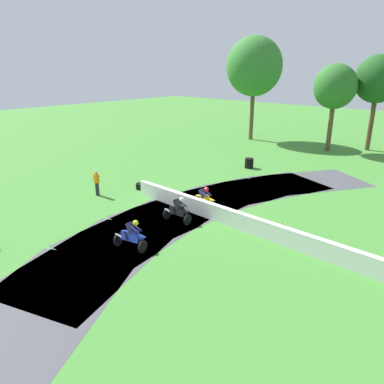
# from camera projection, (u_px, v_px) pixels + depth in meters

# --- Properties ---
(ground_plane) EXTENTS (120.00, 120.00, 0.00)m
(ground_plane) POSITION_uv_depth(u_px,v_px,m) (185.00, 209.00, 21.30)
(ground_plane) COLOR #428433
(track_asphalt) EXTENTS (9.73, 29.06, 0.01)m
(track_asphalt) POSITION_uv_depth(u_px,v_px,m) (200.00, 215.00, 20.50)
(track_asphalt) COLOR #47474C
(track_asphalt) RESTS_ON ground
(safety_barrier) EXTENTS (17.82, 0.82, 0.90)m
(safety_barrier) POSITION_uv_depth(u_px,v_px,m) (258.00, 227.00, 17.85)
(safety_barrier) COLOR white
(safety_barrier) RESTS_ON ground
(motorcycle_lead_yellow) EXTENTS (1.68, 0.72, 1.42)m
(motorcycle_lead_yellow) POSITION_uv_depth(u_px,v_px,m) (205.00, 199.00, 20.96)
(motorcycle_lead_yellow) COLOR black
(motorcycle_lead_yellow) RESTS_ON ground
(motorcycle_chase_black) EXTENTS (1.68, 0.87, 1.43)m
(motorcycle_chase_black) POSITION_uv_depth(u_px,v_px,m) (179.00, 210.00, 19.37)
(motorcycle_chase_black) COLOR black
(motorcycle_chase_black) RESTS_ON ground
(motorcycle_trailing_blue) EXTENTS (1.68, 1.07, 1.42)m
(motorcycle_trailing_blue) POSITION_uv_depth(u_px,v_px,m) (133.00, 236.00, 16.52)
(motorcycle_trailing_blue) COLOR black
(motorcycle_trailing_blue) RESTS_ON ground
(tire_stack_near) EXTENTS (0.70, 0.70, 0.80)m
(tire_stack_near) POSITION_uv_depth(u_px,v_px,m) (249.00, 163.00, 29.76)
(tire_stack_near) COLOR black
(tire_stack_near) RESTS_ON ground
(tire_stack_mid_a) EXTENTS (0.62, 0.62, 0.40)m
(tire_stack_mid_a) POSITION_uv_depth(u_px,v_px,m) (140.00, 186.00, 24.70)
(tire_stack_mid_a) COLOR black
(tire_stack_mid_a) RESTS_ON ground
(track_marshal) EXTENTS (0.34, 0.24, 1.63)m
(track_marshal) POSITION_uv_depth(u_px,v_px,m) (97.00, 183.00, 23.31)
(track_marshal) COLOR #232328
(track_marshal) RESTS_ON ground
(traffic_cone) EXTENTS (0.28, 0.28, 0.44)m
(traffic_cone) POSITION_uv_depth(u_px,v_px,m) (282.00, 226.00, 18.52)
(traffic_cone) COLOR orange
(traffic_cone) RESTS_ON ground
(tree_far_left) EXTENTS (5.95, 5.95, 10.99)m
(tree_far_left) POSITION_uv_depth(u_px,v_px,m) (254.00, 67.00, 38.93)
(tree_far_left) COLOR brown
(tree_far_left) RESTS_ON ground
(tree_mid_rise) EXTENTS (4.22, 4.22, 8.97)m
(tree_mid_rise) POSITION_uv_depth(u_px,v_px,m) (378.00, 80.00, 34.07)
(tree_mid_rise) COLOR brown
(tree_mid_rise) RESTS_ON ground
(tree_distant) EXTENTS (3.93, 3.93, 8.16)m
(tree_distant) POSITION_uv_depth(u_px,v_px,m) (335.00, 87.00, 34.01)
(tree_distant) COLOR brown
(tree_distant) RESTS_ON ground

